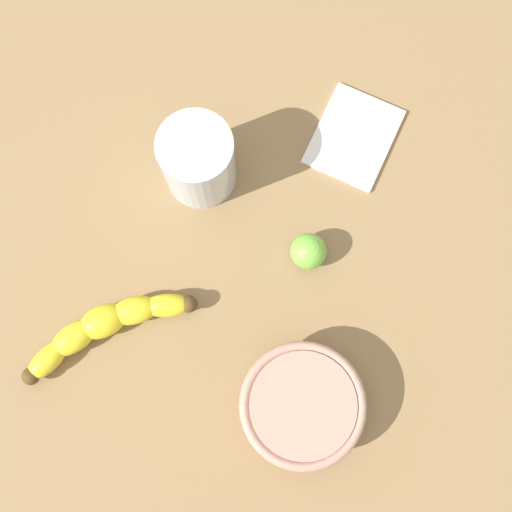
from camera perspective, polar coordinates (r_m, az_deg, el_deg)
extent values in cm
cube|color=olive|center=(83.86, -7.77, -0.03)|extent=(120.00, 120.00, 3.00)
ellipsoid|color=yellow|center=(79.31, -7.87, -4.33)|extent=(3.24, 6.11, 2.83)
ellipsoid|color=yellow|center=(79.86, -10.67, -4.73)|extent=(4.77, 6.59, 3.38)
ellipsoid|color=yellow|center=(80.49, -13.32, -5.62)|extent=(6.08, 7.04, 3.93)
ellipsoid|color=yellow|center=(81.17, -15.74, -6.95)|extent=(6.22, 6.78, 3.38)
ellipsoid|color=yellow|center=(81.88, -17.88, -8.68)|extent=(6.25, 6.13, 2.83)
sphere|color=#513819|center=(79.01, -5.95, -4.23)|extent=(2.16, 2.16, 2.16)
sphere|color=#513819|center=(82.41, -19.20, -9.95)|extent=(2.16, 2.16, 2.16)
cylinder|color=silver|center=(79.62, -5.12, 8.34)|extent=(9.09, 9.09, 10.70)
cylinder|color=#AED095|center=(79.86, -5.11, 8.27)|extent=(8.59, 8.59, 9.68)
cylinder|color=tan|center=(77.48, 4.05, -12.94)|extent=(12.30, 12.30, 5.27)
torus|color=tan|center=(75.46, 4.16, -12.98)|extent=(14.57, 14.57, 1.20)
sphere|color=#75C142|center=(79.65, 4.65, 0.43)|extent=(4.50, 4.50, 4.50)
cube|color=white|center=(86.80, 8.60, 10.34)|extent=(15.14, 13.92, 0.60)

